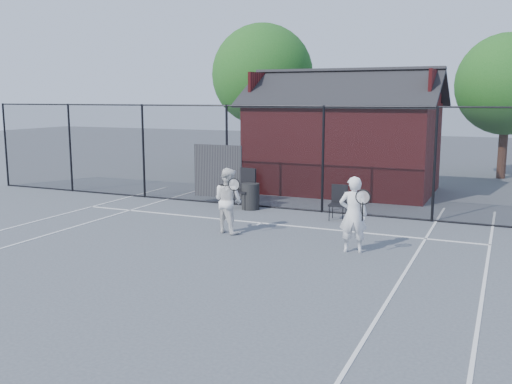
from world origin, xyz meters
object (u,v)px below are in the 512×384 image
at_px(player_front, 353,214).
at_px(chair_right, 338,203).
at_px(clubhouse, 344,144).
at_px(chair_left, 243,189).
at_px(player_back, 228,200).
at_px(waste_bin, 250,196).

xyz_separation_m(player_front, chair_right, (-1.16, 2.94, -0.35)).
distance_m(clubhouse, chair_left, 4.85).
distance_m(clubhouse, chair_right, 5.11).
relative_size(player_front, player_back, 1.03).
distance_m(player_back, chair_right, 3.17).
relative_size(chair_right, waste_bin, 1.20).
bearing_deg(player_front, clubhouse, 106.82).
distance_m(player_front, player_back, 3.21).
distance_m(clubhouse, waste_bin, 4.84).
bearing_deg(chair_left, player_front, -27.18).
xyz_separation_m(player_back, waste_bin, (-0.71, 2.84, -0.41)).
bearing_deg(player_back, chair_left, 108.22).
bearing_deg(clubhouse, chair_left, -111.85).
bearing_deg(waste_bin, chair_left, 174.91).
relative_size(clubhouse, player_front, 4.04).
xyz_separation_m(player_front, player_back, (-3.17, 0.51, -0.02)).
bearing_deg(player_front, player_back, 170.84).
bearing_deg(chair_left, player_back, -59.60).
distance_m(player_front, waste_bin, 5.15).
xyz_separation_m(player_front, chair_left, (-4.11, 3.37, -0.24)).
bearing_deg(player_back, waste_bin, 104.00).
relative_size(chair_left, waste_bin, 1.51).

